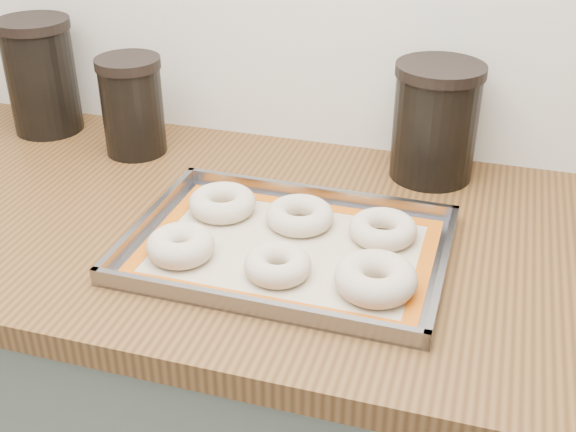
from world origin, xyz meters
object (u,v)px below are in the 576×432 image
(bagel_front_right, at_px, (376,278))
(bagel_back_left, at_px, (222,203))
(bagel_back_right, at_px, (383,229))
(bagel_back_mid, at_px, (300,215))
(bagel_front_mid, at_px, (278,265))
(canister_mid, at_px, (132,106))
(canister_left, at_px, (41,76))
(canister_right, at_px, (435,122))
(bagel_front_left, at_px, (181,246))
(baking_tray, at_px, (288,247))

(bagel_front_right, xyz_separation_m, bagel_back_left, (-0.27, 0.14, -0.00))
(bagel_back_right, bearing_deg, bagel_back_mid, 178.59)
(bagel_front_mid, relative_size, bagel_front_right, 0.84)
(bagel_front_mid, bearing_deg, bagel_back_mid, 93.44)
(bagel_back_left, relative_size, canister_mid, 0.59)
(canister_left, bearing_deg, canister_right, 0.93)
(canister_mid, bearing_deg, bagel_back_right, -20.30)
(bagel_back_right, bearing_deg, canister_right, 80.54)
(bagel_front_left, distance_m, bagel_back_left, 0.14)
(bagel_front_right, bearing_deg, bagel_back_left, 152.80)
(baking_tray, bearing_deg, canister_mid, 145.88)
(bagel_front_left, height_order, bagel_back_right, bagel_front_left)
(bagel_back_left, bearing_deg, bagel_back_right, -1.15)
(bagel_front_right, relative_size, canister_right, 0.55)
(bagel_front_mid, height_order, bagel_back_left, bagel_back_left)
(baking_tray, relative_size, canister_mid, 2.56)
(bagel_back_mid, xyz_separation_m, canister_left, (-0.59, 0.23, 0.09))
(bagel_back_left, bearing_deg, canister_left, 153.87)
(canister_mid, distance_m, canister_right, 0.55)
(bagel_front_mid, distance_m, bagel_back_right, 0.18)
(canister_left, xyz_separation_m, canister_right, (0.76, 0.01, -0.01))
(canister_right, bearing_deg, bagel_front_mid, -113.10)
(bagel_front_mid, bearing_deg, bagel_front_right, 0.82)
(bagel_front_left, height_order, bagel_front_mid, bagel_front_left)
(bagel_front_left, relative_size, canister_left, 0.44)
(canister_left, distance_m, canister_mid, 0.22)
(canister_mid, bearing_deg, canister_left, 168.16)
(baking_tray, distance_m, canister_right, 0.37)
(baking_tray, relative_size, bagel_back_right, 4.56)
(bagel_front_right, bearing_deg, canister_left, 153.47)
(canister_left, xyz_separation_m, canister_mid, (0.22, -0.05, -0.02))
(bagel_back_left, bearing_deg, baking_tray, -29.16)
(baking_tray, height_order, canister_right, canister_right)
(bagel_front_mid, xyz_separation_m, bagel_back_mid, (-0.01, 0.14, -0.00))
(bagel_front_right, bearing_deg, bagel_back_right, 96.03)
(canister_left, bearing_deg, bagel_back_right, -17.82)
(bagel_back_mid, bearing_deg, canister_left, 158.84)
(bagel_front_right, bearing_deg, bagel_front_mid, -179.18)
(baking_tray, distance_m, canister_mid, 0.46)
(bagel_front_left, height_order, canister_right, canister_right)
(bagel_front_left, bearing_deg, bagel_back_mid, 44.66)
(bagel_front_mid, height_order, canister_left, canister_left)
(bagel_front_left, xyz_separation_m, bagel_back_left, (0.01, 0.14, -0.00))
(bagel_back_right, distance_m, canister_left, 0.76)
(bagel_front_right, distance_m, bagel_back_mid, 0.20)
(bagel_front_left, relative_size, bagel_back_right, 0.96)
(bagel_front_left, distance_m, canister_mid, 0.40)
(bagel_back_mid, bearing_deg, baking_tray, -88.02)
(bagel_front_left, relative_size, bagel_back_left, 0.92)
(bagel_front_right, relative_size, bagel_back_right, 1.10)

